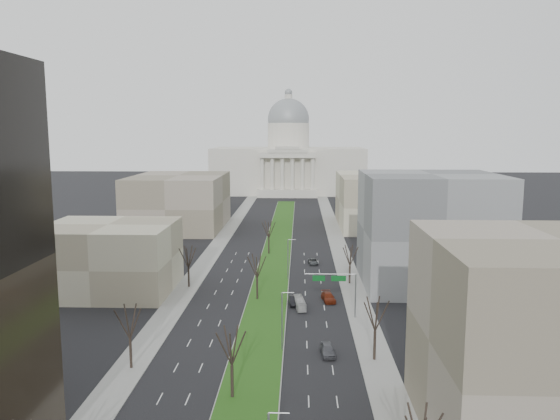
% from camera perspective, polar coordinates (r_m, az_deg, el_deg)
% --- Properties ---
extents(ground, '(600.00, 600.00, 0.00)m').
position_cam_1_polar(ground, '(147.40, -0.40, -4.65)').
color(ground, black).
rests_on(ground, ground).
extents(median, '(8.00, 222.03, 0.20)m').
position_cam_1_polar(median, '(146.40, -0.41, -4.70)').
color(median, '#999993').
rests_on(median, ground).
extents(sidewalk_left, '(5.00, 330.00, 0.15)m').
position_cam_1_polar(sidewalk_left, '(125.29, -8.99, -7.05)').
color(sidewalk_left, gray).
rests_on(sidewalk_left, ground).
extents(sidewalk_right, '(5.00, 330.00, 0.15)m').
position_cam_1_polar(sidewalk_right, '(123.52, 7.29, -7.24)').
color(sidewalk_right, gray).
rests_on(sidewalk_right, ground).
extents(capitol, '(80.00, 46.00, 55.00)m').
position_cam_1_polar(capitol, '(293.66, 0.87, 5.02)').
color(capitol, beige).
rests_on(capitol, ground).
extents(building_beige_left, '(26.00, 22.00, 14.00)m').
position_cam_1_polar(building_beige_left, '(118.31, -17.41, -4.79)').
color(building_beige_left, tan).
rests_on(building_beige_left, ground).
extents(building_tan_right, '(26.00, 24.00, 22.00)m').
position_cam_1_polar(building_tan_right, '(65.43, 26.71, -12.26)').
color(building_tan_right, gray).
rests_on(building_tan_right, ground).
extents(building_grey_right, '(28.00, 26.00, 24.00)m').
position_cam_1_polar(building_grey_right, '(120.65, 15.36, -2.03)').
color(building_grey_right, slate).
rests_on(building_grey_right, ground).
extents(building_far_left, '(30.00, 40.00, 18.00)m').
position_cam_1_polar(building_far_left, '(189.64, -10.49, 0.88)').
color(building_far_left, gray).
rests_on(building_far_left, ground).
extents(building_far_right, '(30.00, 40.00, 18.00)m').
position_cam_1_polar(building_far_right, '(192.21, 10.68, 0.97)').
color(building_far_right, tan).
rests_on(building_far_right, ground).
extents(tree_left_mid, '(5.40, 5.40, 9.72)m').
position_cam_1_polar(tree_left_mid, '(79.64, -15.47, -11.07)').
color(tree_left_mid, black).
rests_on(tree_left_mid, ground).
extents(tree_left_far, '(5.28, 5.28, 9.50)m').
position_cam_1_polar(tree_left_far, '(116.93, -9.57, -4.75)').
color(tree_left_far, black).
rests_on(tree_left_far, ground).
extents(tree_right_mid, '(5.52, 5.52, 9.94)m').
position_cam_1_polar(tree_right_mid, '(80.57, 9.95, -10.54)').
color(tree_right_mid, black).
rests_on(tree_right_mid, ground).
extents(tree_right_far, '(5.04, 5.04, 9.07)m').
position_cam_1_polar(tree_right_far, '(119.02, 7.33, -4.63)').
color(tree_right_far, black).
rests_on(tree_right_far, ground).
extents(tree_median_a, '(5.40, 5.40, 9.72)m').
position_cam_1_polar(tree_median_a, '(69.13, -5.08, -13.82)').
color(tree_median_a, black).
rests_on(tree_median_a, ground).
extents(tree_median_b, '(5.40, 5.40, 9.72)m').
position_cam_1_polar(tree_median_b, '(107.06, -2.41, -5.77)').
color(tree_median_b, black).
rests_on(tree_median_b, ground).
extents(tree_median_c, '(5.40, 5.40, 9.72)m').
position_cam_1_polar(tree_median_c, '(146.10, -1.18, -1.96)').
color(tree_median_c, black).
rests_on(tree_median_c, ground).
extents(streetlamp_median_b, '(1.90, 0.20, 9.16)m').
position_cam_1_polar(streetlamp_median_b, '(83.47, 0.25, -11.44)').
color(streetlamp_median_b, gray).
rests_on(streetlamp_median_b, ground).
extents(streetlamp_median_c, '(1.90, 0.20, 9.16)m').
position_cam_1_polar(streetlamp_median_c, '(121.86, 0.86, -5.09)').
color(streetlamp_median_c, gray).
rests_on(streetlamp_median_c, ground).
extents(mast_arm_signs, '(9.12, 0.24, 8.09)m').
position_cam_1_polar(mast_arm_signs, '(97.61, 6.31, -7.75)').
color(mast_arm_signs, gray).
rests_on(mast_arm_signs, ground).
extents(car_grey_near, '(2.41, 5.10, 1.69)m').
position_cam_1_polar(car_grey_near, '(83.76, 5.00, -14.31)').
color(car_grey_near, '#4A4B51').
rests_on(car_grey_near, ground).
extents(car_black, '(2.16, 5.03, 1.61)m').
position_cam_1_polar(car_black, '(105.77, 1.43, -9.43)').
color(car_black, black).
rests_on(car_black, ground).
extents(car_red, '(3.02, 5.73, 1.58)m').
position_cam_1_polar(car_red, '(108.15, 5.07, -9.07)').
color(car_red, '#651F0D').
rests_on(car_red, ground).
extents(car_grey_far, '(2.60, 4.93, 1.32)m').
position_cam_1_polar(car_grey_far, '(136.97, 3.48, -5.38)').
color(car_grey_far, '#424548').
rests_on(car_grey_far, ground).
extents(box_van, '(2.52, 6.96, 1.89)m').
position_cam_1_polar(box_van, '(103.88, 2.08, -9.68)').
color(box_van, silver).
rests_on(box_van, ground).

